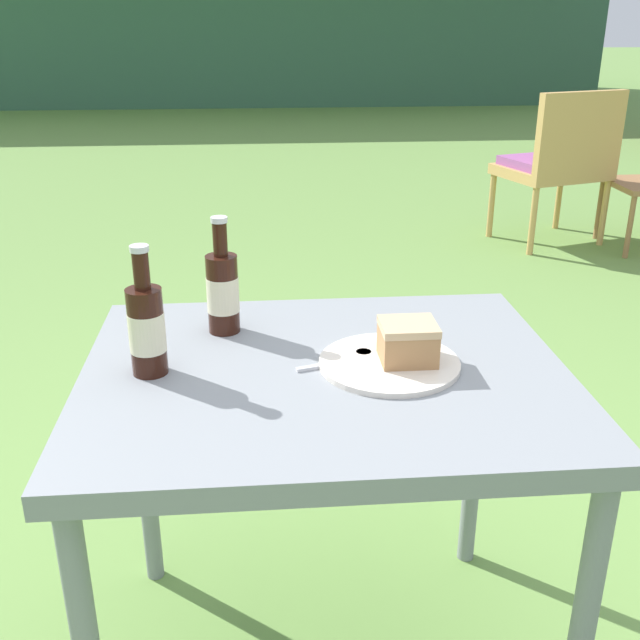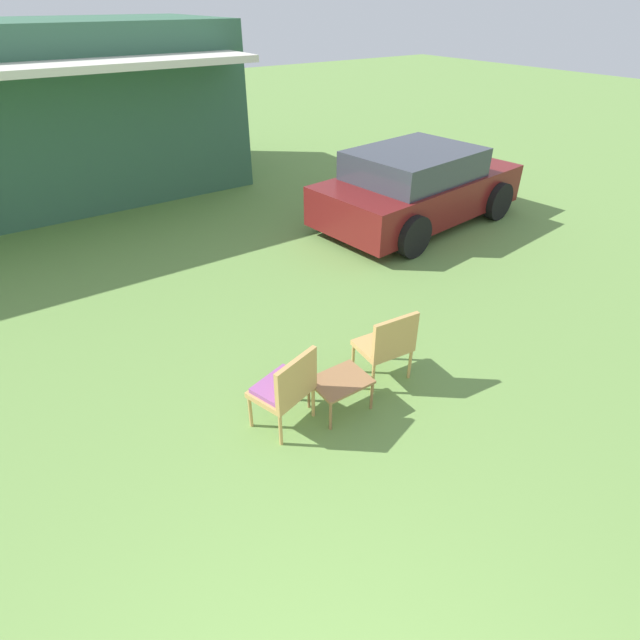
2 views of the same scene
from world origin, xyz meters
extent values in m
cylinder|color=tan|center=(1.77, 3.30, 0.19)|extent=(0.04, 0.04, 0.38)
cylinder|color=tan|center=(1.30, 3.15, 0.19)|extent=(0.04, 0.04, 0.38)
cylinder|color=tan|center=(1.89, 2.92, 0.19)|extent=(0.04, 0.04, 0.38)
cylinder|color=tan|center=(1.42, 2.77, 0.19)|extent=(0.04, 0.04, 0.38)
cube|color=tan|center=(1.59, 3.03, 0.41)|extent=(0.67, 0.60, 0.06)
cube|color=tan|center=(1.66, 2.84, 0.66)|extent=(0.54, 0.21, 0.44)
cube|color=#995193|center=(1.59, 3.03, 0.47)|extent=(0.59, 0.52, 0.05)
cylinder|color=#996B42|center=(1.93, 2.66, 0.17)|extent=(0.03, 0.03, 0.35)
cylinder|color=#996B42|center=(1.93, 3.05, 0.17)|extent=(0.03, 0.03, 0.35)
cube|color=gray|center=(0.00, 0.00, 0.67)|extent=(0.84, 0.68, 0.04)
cylinder|color=gray|center=(-0.38, 0.30, 0.32)|extent=(0.04, 0.04, 0.65)
cylinder|color=gray|center=(0.38, 0.30, 0.32)|extent=(0.04, 0.04, 0.65)
cylinder|color=silver|center=(0.11, 0.00, 0.69)|extent=(0.25, 0.25, 0.01)
cube|color=#AD7A4C|center=(0.14, 0.00, 0.73)|extent=(0.09, 0.09, 0.06)
cube|color=tan|center=(0.14, 0.00, 0.76)|extent=(0.10, 0.09, 0.01)
cylinder|color=black|center=(-0.18, 0.18, 0.76)|extent=(0.06, 0.06, 0.15)
cylinder|color=black|center=(-0.18, 0.18, 0.87)|extent=(0.03, 0.03, 0.06)
cylinder|color=silver|center=(-0.18, 0.18, 0.91)|extent=(0.03, 0.03, 0.01)
cylinder|color=beige|center=(-0.18, 0.18, 0.76)|extent=(0.06, 0.06, 0.07)
cylinder|color=black|center=(-0.30, 0.01, 0.76)|extent=(0.06, 0.06, 0.15)
cylinder|color=black|center=(-0.30, 0.01, 0.87)|extent=(0.03, 0.03, 0.06)
cylinder|color=silver|center=(-0.30, 0.01, 0.91)|extent=(0.03, 0.03, 0.01)
cylinder|color=beige|center=(-0.30, 0.01, 0.76)|extent=(0.06, 0.06, 0.07)
cube|color=silver|center=(0.04, 0.02, 0.69)|extent=(0.18, 0.06, 0.01)
cylinder|color=silver|center=(0.07, 0.04, 0.69)|extent=(0.03, 0.03, 0.01)
camera|label=1|loc=(-0.11, -1.17, 1.26)|focal=42.00mm
camera|label=2|loc=(-0.21, -0.25, 3.66)|focal=28.00mm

